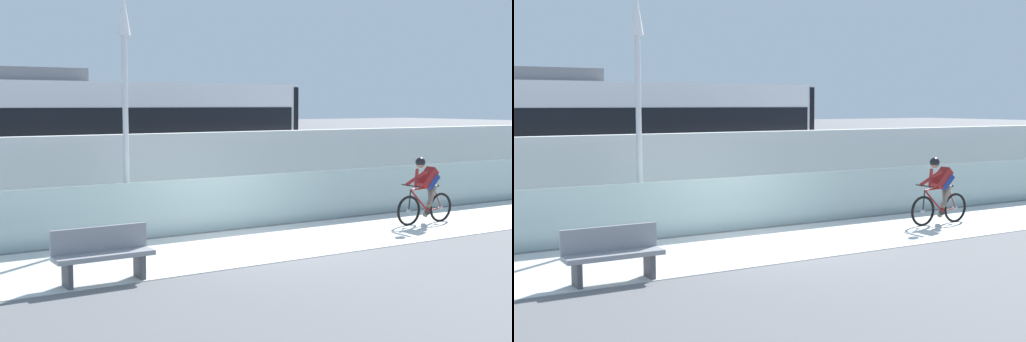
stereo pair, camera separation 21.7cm
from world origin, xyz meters
TOP-DOWN VIEW (x-y plane):
  - ground_plane at (0.00, 0.00)m, footprint 200.00×200.00m
  - bike_path_deck at (0.00, 0.00)m, footprint 32.00×3.20m
  - glass_parapet at (0.00, 1.85)m, footprint 32.00×0.05m
  - concrete_barrier_wall at (0.00, 3.65)m, footprint 32.00×0.36m
  - tram_rail_near at (0.00, 6.13)m, footprint 32.00×0.08m
  - tram_rail_far at (0.00, 7.57)m, footprint 32.00×0.08m
  - tram at (-0.50, 6.85)m, footprint 11.06×2.54m
  - cyclist_on_bike at (4.82, 0.00)m, footprint 1.77×0.58m
  - lamp_post_antenna at (-1.87, 2.15)m, footprint 0.28×0.28m
  - bench at (-3.64, -1.29)m, footprint 1.60×0.45m

SIDE VIEW (x-z plane):
  - ground_plane at x=0.00m, z-range 0.00..0.00m
  - tram_rail_near at x=0.00m, z-range 0.00..0.01m
  - tram_rail_far at x=0.00m, z-range 0.00..0.01m
  - bike_path_deck at x=0.00m, z-range 0.00..0.01m
  - bench at x=-3.64m, z-range 0.03..0.92m
  - glass_parapet at x=0.00m, z-range 0.00..1.21m
  - cyclist_on_bike at x=4.82m, z-range -0.02..1.59m
  - concrete_barrier_wall at x=0.00m, z-range 0.00..2.15m
  - tram at x=-0.50m, z-range -0.01..3.80m
  - lamp_post_antenna at x=-1.87m, z-range 0.69..5.89m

